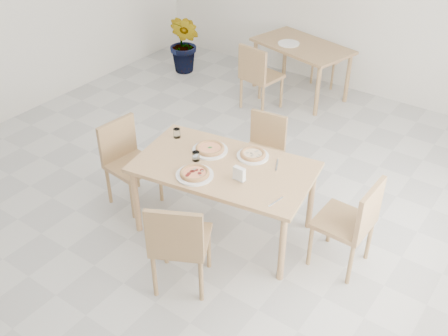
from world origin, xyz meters
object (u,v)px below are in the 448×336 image
Objects in this scene: chair_back_s at (258,73)px; plate_empty at (289,44)px; pizza_margherita at (210,148)px; tumbler_a at (177,133)px; main_table at (224,172)px; chair_back_n at (333,52)px; plate_pepperoni at (195,175)px; second_table at (302,51)px; pizza_mushroom at (253,154)px; tumbler_b at (196,156)px; chair_east at (354,220)px; chair_south at (179,241)px; chair_north at (264,146)px; plate_margherita at (210,150)px; napkin_holder at (239,174)px; plate_mushroom at (253,156)px; pizza_pepperoni at (195,173)px; chair_west at (126,157)px.

chair_back_s is 3.11× the size of plate_empty.
pizza_margherita is 0.42m from tumbler_a.
chair_back_n reaches higher than main_table.
plate_pepperoni reaches higher than second_table.
pizza_mushroom is 0.53m from tumbler_b.
pizza_mushroom is at bearing 54.97° from main_table.
chair_east is 1.48m from pizza_margherita.
chair_south reaches higher than chair_north.
pizza_margherita is at bearing -172.87° from plate_margherita.
pizza_mushroom is 2.93× the size of tumbler_b.
napkin_holder reaches higher than pizza_mushroom.
plate_mushroom is 3.34× the size of tumbler_b.
chair_back_s reaches higher than plate_empty.
tumbler_a is at bearing -170.30° from pizza_mushroom.
pizza_mushroom is 0.62m from pizza_pepperoni.
chair_west is at bearing -159.58° from plate_mushroom.
main_table is at bearing -115.44° from plate_mushroom.
chair_south is 1.16m from pizza_mushroom.
chair_back_n is (-0.58, 4.04, -0.31)m from pizza_pepperoni.
main_table is 0.32m from plate_pepperoni.
chair_back_n is at bearing 65.83° from plate_empty.
main_table is at bearing -107.35° from chair_south.
chair_back_s is at bearing 101.00° from tumbler_a.
plate_pepperoni is (-0.28, 0.57, 0.22)m from chair_south.
napkin_holder is (0.36, 0.17, 0.06)m from plate_pepperoni.
second_table is 0.22m from plate_empty.
pizza_margherita is at bearing 157.52° from napkin_holder.
plate_mushroom is 0.37× the size of chair_back_n.
pizza_mushroom is 2.99m from second_table.
plate_margherita is at bearing -95.03° from chair_south.
plate_margherita is 0.55m from napkin_holder.
main_table is 5.22× the size of plate_pepperoni.
chair_east is at bearing -34.07° from chair_north.
chair_west is at bearing -160.13° from plate_margherita.
plate_margherita is 3.76× the size of tumbler_b.
chair_back_n reaches higher than plate_empty.
chair_south reaches higher than pizza_margherita.
tumbler_b is at bearing -137.76° from plate_mushroom.
plate_mushroom is 2.23× the size of napkin_holder.
chair_back_s is (-0.84, 2.39, -0.26)m from tumbler_b.
tumbler_b is 0.30× the size of plate_empty.
plate_empty is (0.06, 0.68, 0.22)m from chair_back_s.
pizza_pepperoni is at bearing -67.60° from chair_east.
pizza_pepperoni reaches higher than plate_mushroom.
main_table is at bearing 67.68° from pizza_pepperoni.
napkin_holder is at bearing -78.22° from chair_north.
pizza_mushroom is 2.87× the size of tumbler_a.
chair_east is 3.05× the size of plate_mushroom.
chair_north is 0.99m from tumbler_a.
chair_west is 2.68× the size of plate_pepperoni.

